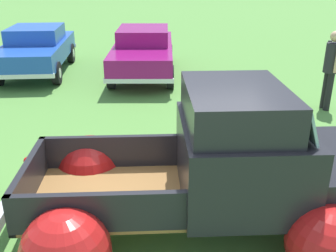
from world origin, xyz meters
name	(u,v)px	position (x,y,z in m)	size (l,w,h in m)	color
ground_plane	(186,228)	(0.00, 0.00, 0.00)	(80.00, 80.00, 0.00)	#548C3D
vintage_pickup_truck	(218,177)	(0.39, -0.04, 0.76)	(4.79, 3.14, 1.96)	black
show_car_0	(37,48)	(-3.10, 8.62, 0.78)	(2.13, 4.47, 1.43)	black
show_car_1	(143,50)	(0.21, 7.85, 0.78)	(2.50, 4.91, 1.43)	black
spectator_0	(331,65)	(4.20, 3.99, 1.07)	(0.36, 0.53, 1.85)	black
lane_cone_0	(223,125)	(1.27, 2.63, 0.31)	(0.36, 0.36, 0.63)	black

